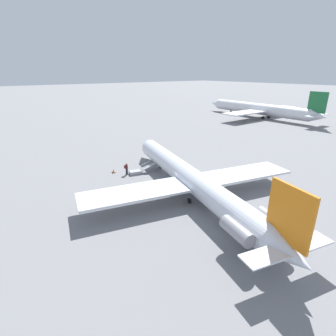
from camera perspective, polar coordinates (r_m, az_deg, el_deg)
ground_plane at (r=33.57m, az=4.25°, el=-5.19°), size 600.00×600.00×0.00m
airplane_main at (r=31.87m, az=5.19°, el=-2.46°), size 34.75×27.03×7.15m
airplane_far_left at (r=92.98m, az=19.37°, el=12.02°), size 42.99×32.58×9.27m
boarding_stairs at (r=39.44m, az=-6.53°, el=-0.67°), size 1.97×4.14×1.75m
passenger at (r=39.16m, az=-9.05°, el=0.02°), size 0.40×0.56×1.74m
traffic_cone_near_stairs at (r=40.35m, az=-11.79°, el=-0.68°), size 0.51×0.51×0.56m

